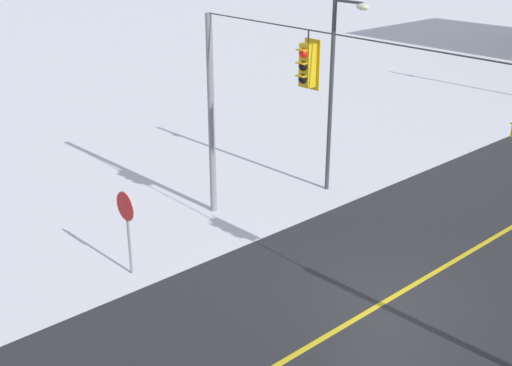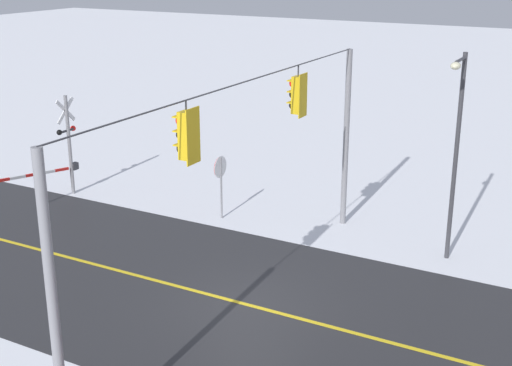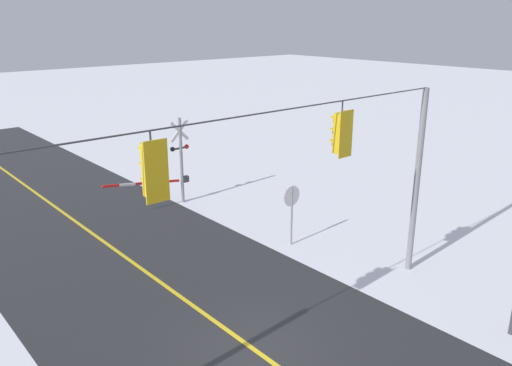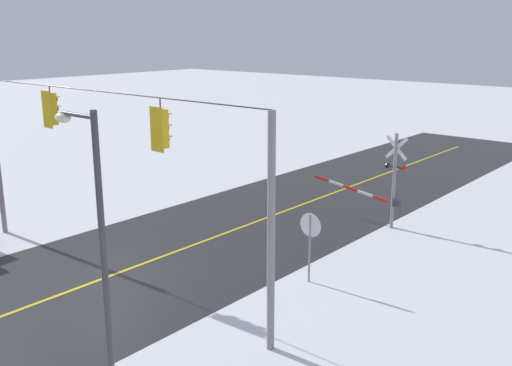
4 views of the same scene
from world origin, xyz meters
name	(u,v)px [view 1 (image 1 of 4)]	position (x,y,z in m)	size (l,w,h in m)	color
ground_plane	(389,300)	(0.00, 0.00, 0.00)	(160.00, 160.00, 0.00)	white
road_asphalt	(512,227)	(0.00, 6.00, 0.00)	(9.00, 80.00, 0.01)	#28282B
lane_centre_line	(512,227)	(0.00, 6.00, 0.01)	(0.14, 72.00, 0.01)	gold
signal_span	(401,143)	(-0.08, -0.01, 4.07)	(14.20, 0.47, 6.22)	gray
stop_sign	(126,215)	(-5.34, -4.09, 1.71)	(0.80, 0.09, 2.35)	gray
streetlamp_near	(337,79)	(-5.59, 4.03, 3.92)	(1.39, 0.28, 6.50)	#38383D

